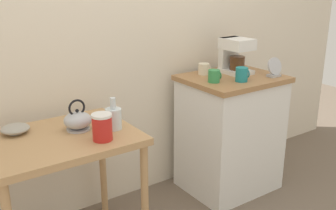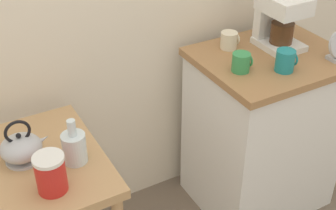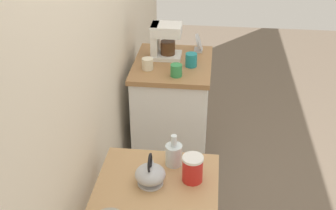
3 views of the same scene
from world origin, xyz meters
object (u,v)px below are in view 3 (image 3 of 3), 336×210
Objects in this scene: canister_enamel at (193,169)px; mug_tall_green at (176,70)px; table_clock at (199,44)px; mug_dark_teal at (191,60)px; coffee_maker at (164,40)px; teakettle at (150,174)px; glass_carafe_vase at (174,154)px; mug_small_cream at (148,64)px.

mug_tall_green is at bearing 10.70° from canister_enamel.
table_clock is at bearing 1.95° from canister_enamel.
mug_tall_green is (-0.17, 0.09, -0.01)m from mug_dark_teal.
mug_tall_green is 0.63× the size of table_clock.
teakettle is at bearing -176.02° from coffee_maker.
coffee_maker is at bearing 13.72° from canister_enamel.
glass_carafe_vase is 2.12× the size of mug_tall_green.
mug_dark_teal is (-0.13, -0.22, -0.09)m from coffee_maker.
canister_enamel is 1.66× the size of mug_tall_green.
teakettle is at bearing 173.45° from table_clock.
glass_carafe_vase is at bearing -175.30° from mug_tall_green.
mug_small_cream is 0.23m from mug_tall_green.
coffee_maker is 2.96× the size of mug_tall_green.
teakettle is at bearing 149.03° from glass_carafe_vase.
table_clock is (0.46, -0.13, 0.02)m from mug_tall_green.
canister_enamel is 1.39m from table_clock.
table_clock is (1.26, -0.06, 0.13)m from glass_carafe_vase.
teakettle is 2.19× the size of mug_tall_green.
mug_tall_green is (0.81, 0.07, 0.12)m from glass_carafe_vase.
table_clock is (0.15, -0.25, -0.08)m from coffee_maker.
coffee_maker is (1.23, 0.30, 0.21)m from canister_enamel.
mug_tall_green is at bearing -112.12° from mug_small_cream.
mug_dark_teal reaches higher than teakettle.
coffee_maker is 0.31m from table_clock.
canister_enamel is 1.11m from mug_dark_teal.
mug_dark_teal is 0.32m from mug_small_cream.
mug_tall_green reaches higher than glass_carafe_vase.
teakettle is 1.16m from mug_dark_teal.
mug_tall_green is at bearing 152.01° from mug_dark_teal.
mug_tall_green is at bearing 164.32° from table_clock.
canister_enamel is 0.56× the size of coffee_maker.
coffee_maker reaches higher than mug_small_cream.
table_clock reaches higher than glass_carafe_vase.
glass_carafe_vase is at bearing 41.61° from canister_enamel.
mug_small_cream is (1.06, 0.18, 0.12)m from teakettle.
mug_tall_green is at bearing -157.53° from coffee_maker.
glass_carafe_vase is at bearing -170.20° from coffee_maker.
mug_small_cream is (1.02, 0.39, 0.11)m from canister_enamel.
canister_enamel is at bearing -175.61° from mug_dark_teal.
glass_carafe_vase is (0.17, -0.10, 0.01)m from teakettle.
coffee_maker is at bearing 9.80° from glass_carafe_vase.
glass_carafe_vase is 0.94m from mug_small_cream.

